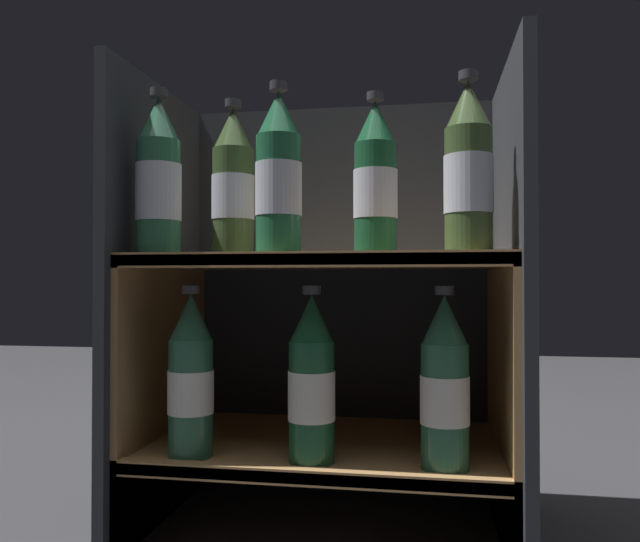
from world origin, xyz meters
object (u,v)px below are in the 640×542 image
(bottle_upper_back_0, at_px, (233,187))
(bottle_lower_front_0, at_px, (191,379))
(bottle_upper_back_1, at_px, (375,183))
(bottle_upper_front_2, at_px, (468,172))
(bottle_lower_front_2, at_px, (445,387))
(bottle_upper_front_0, at_px, (159,181))
(bottle_upper_front_1, at_px, (279,178))
(bottle_lower_front_1, at_px, (314,383))

(bottle_upper_back_0, relative_size, bottle_lower_front_0, 1.00)
(bottle_upper_back_1, bearing_deg, bottle_upper_front_2, -29.05)
(bottle_upper_front_2, height_order, bottle_lower_front_2, bottle_upper_front_2)
(bottle_upper_front_0, xyz_separation_m, bottle_lower_front_2, (0.48, 0.00, -0.33))
(bottle_upper_back_0, distance_m, bottle_lower_front_2, 0.51)
(bottle_lower_front_0, bearing_deg, bottle_upper_back_0, 61.55)
(bottle_upper_front_1, height_order, bottle_lower_front_2, bottle_upper_front_1)
(bottle_lower_front_2, bearing_deg, bottle_upper_back_0, 167.19)
(bottle_lower_front_2, bearing_deg, bottle_upper_back_1, 143.63)
(bottle_upper_back_1, bearing_deg, bottle_upper_front_1, -150.95)
(bottle_lower_front_1, bearing_deg, bottle_upper_front_1, 180.00)
(bottle_upper_back_1, xyz_separation_m, bottle_lower_front_1, (-0.09, -0.08, -0.34))
(bottle_upper_front_0, relative_size, bottle_upper_front_1, 1.00)
(bottle_lower_front_0, bearing_deg, bottle_upper_front_2, 0.00)
(bottle_upper_front_1, xyz_separation_m, bottle_upper_back_1, (0.15, 0.08, 0.00))
(bottle_upper_front_1, xyz_separation_m, bottle_upper_front_2, (0.30, -0.00, -0.00))
(bottle_upper_back_0, relative_size, bottle_upper_back_1, 1.00)
(bottle_lower_front_0, height_order, bottle_lower_front_1, same)
(bottle_upper_front_0, relative_size, bottle_lower_front_0, 1.00)
(bottle_upper_front_0, bearing_deg, bottle_lower_front_1, 0.00)
(bottle_upper_front_2, height_order, bottle_upper_back_0, same)
(bottle_lower_front_2, bearing_deg, bottle_upper_front_1, 180.00)
(bottle_upper_back_0, bearing_deg, bottle_upper_front_1, -38.91)
(bottle_lower_front_1, bearing_deg, bottle_upper_back_0, 152.85)
(bottle_upper_front_1, bearing_deg, bottle_upper_front_0, -180.00)
(bottle_upper_front_0, xyz_separation_m, bottle_upper_front_2, (0.51, 0.00, 0.00))
(bottle_upper_front_1, bearing_deg, bottle_lower_front_2, -0.00)
(bottle_upper_front_0, height_order, bottle_upper_back_1, same)
(bottle_upper_front_2, relative_size, bottle_lower_front_2, 1.00)
(bottle_upper_back_1, xyz_separation_m, bottle_lower_front_2, (0.11, -0.08, -0.34))
(bottle_upper_front_1, relative_size, bottle_lower_front_1, 1.00)
(bottle_upper_front_1, bearing_deg, bottle_upper_front_2, -0.00)
(bottle_upper_front_1, distance_m, bottle_upper_front_2, 0.30)
(bottle_upper_back_1, bearing_deg, bottle_upper_back_0, 180.00)
(bottle_upper_back_0, bearing_deg, bottle_upper_front_0, -141.09)
(bottle_upper_front_1, height_order, bottle_upper_back_0, same)
(bottle_upper_back_1, distance_m, bottle_lower_front_1, 0.36)
(bottle_upper_front_2, distance_m, bottle_lower_front_1, 0.42)
(bottle_upper_front_0, xyz_separation_m, bottle_upper_front_1, (0.21, 0.00, 0.00))
(bottle_upper_front_1, bearing_deg, bottle_upper_back_1, 29.05)
(bottle_upper_front_0, height_order, bottle_lower_front_2, bottle_upper_front_0)
(bottle_lower_front_1, distance_m, bottle_lower_front_2, 0.21)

